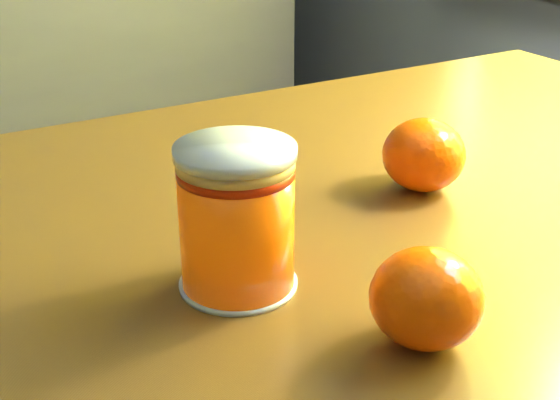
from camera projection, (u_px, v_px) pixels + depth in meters
table at (350, 372)px, 0.59m from camera, size 1.12×0.82×0.81m
juice_glass at (237, 219)px, 0.49m from camera, size 0.08×0.08×0.09m
orange_front at (426, 298)px, 0.44m from camera, size 0.08×0.08×0.06m
orange_back at (424, 155)px, 0.64m from camera, size 0.07×0.07×0.06m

